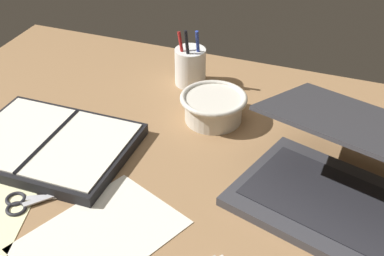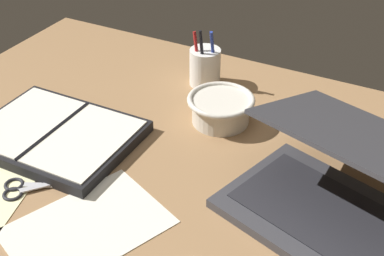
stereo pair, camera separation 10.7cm
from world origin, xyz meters
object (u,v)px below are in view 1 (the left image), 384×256
Objects in this scene: pen_cup at (190,66)px; scissors at (26,202)px; bowl at (213,106)px; laptop at (340,176)px; planner at (50,145)px.

pen_cup reaches higher than scissors.
bowl is 0.99× the size of pen_cup.
pen_cup is (-40.87, 30.65, -0.56)cm from laptop.
laptop is 51.09cm from pen_cup.
planner reaches higher than scissors.
scissors is (4.82, -15.66, -1.03)cm from planner.
laptop is 58.13cm from scissors.
laptop is 2.73× the size of bowl.
scissors is (-12.78, -52.47, -4.52)cm from pen_cup.
scissors is at bearing -73.17° from planner.
pen_cup is at bearing 38.40° from scissors.
laptop is 58.93cm from planner.
laptop reaches higher than pen_cup.
pen_cup is (-10.76, 13.60, 1.36)cm from bowl.
planner is at bearing -115.56° from pen_cup.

